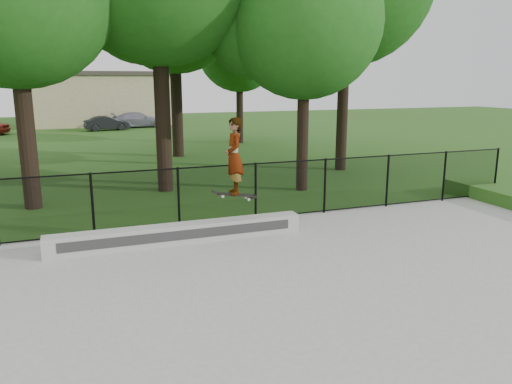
% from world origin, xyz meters
% --- Properties ---
extents(ground, '(100.00, 100.00, 0.00)m').
position_xyz_m(ground, '(0.00, 0.00, 0.00)').
color(ground, '#2D5618').
rests_on(ground, ground).
extents(concrete_slab, '(14.00, 12.00, 0.06)m').
position_xyz_m(concrete_slab, '(0.00, 0.00, 0.03)').
color(concrete_slab, gray).
rests_on(concrete_slab, ground).
extents(grind_ledge, '(5.66, 0.40, 0.43)m').
position_xyz_m(grind_ledge, '(-2.25, 4.70, 0.28)').
color(grind_ledge, '#B7B8B2').
rests_on(grind_ledge, concrete_slab).
extents(car_b, '(3.01, 1.52, 1.05)m').
position_xyz_m(car_b, '(-1.78, 32.44, 0.52)').
color(car_b, black).
rests_on(car_b, ground).
extents(car_c, '(3.78, 1.83, 1.17)m').
position_xyz_m(car_c, '(0.73, 34.12, 0.58)').
color(car_c, gray).
rests_on(car_c, ground).
extents(skater_airborne, '(0.84, 0.65, 1.83)m').
position_xyz_m(skater_airborne, '(-1.04, 4.45, 1.95)').
color(skater_airborne, black).
rests_on(skater_airborne, ground).
extents(chainlink_fence, '(16.06, 0.06, 1.50)m').
position_xyz_m(chainlink_fence, '(0.00, 5.90, 0.81)').
color(chainlink_fence, black).
rests_on(chainlink_fence, concrete_slab).
extents(distant_building, '(12.40, 6.40, 4.30)m').
position_xyz_m(distant_building, '(-2.00, 38.00, 2.16)').
color(distant_building, beige).
rests_on(distant_building, ground).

